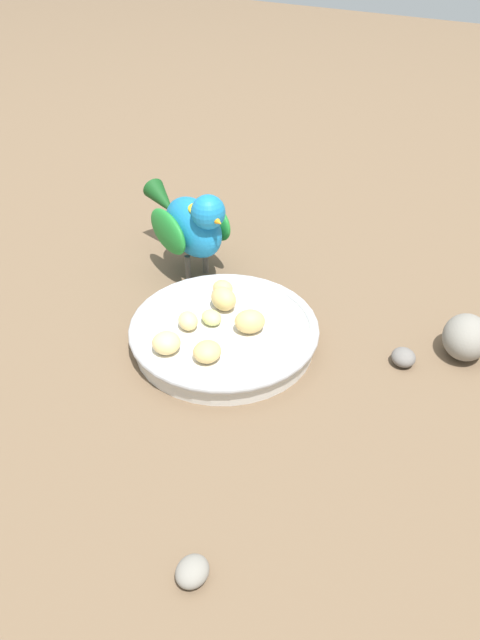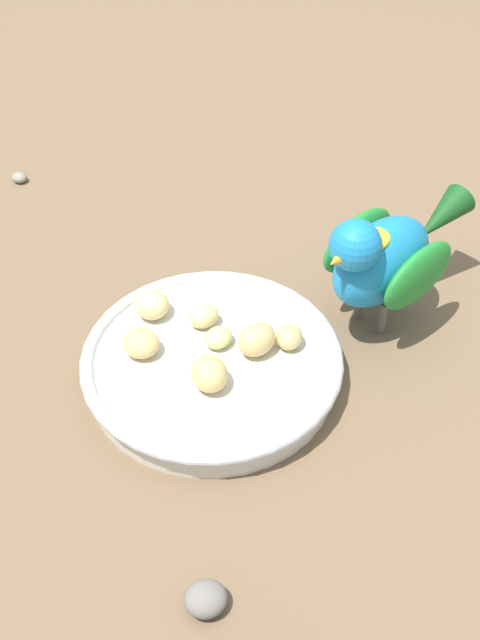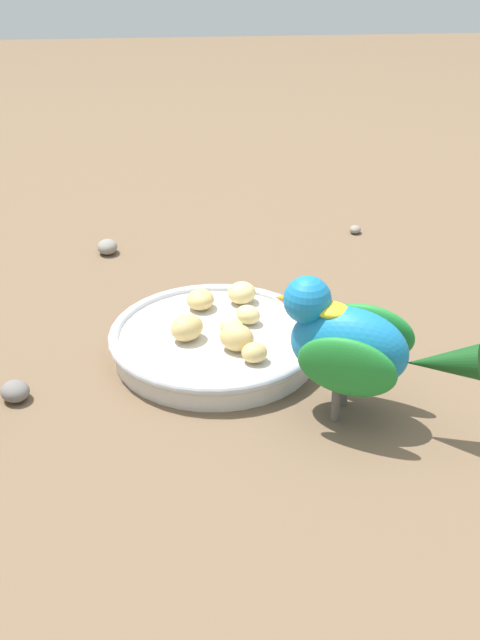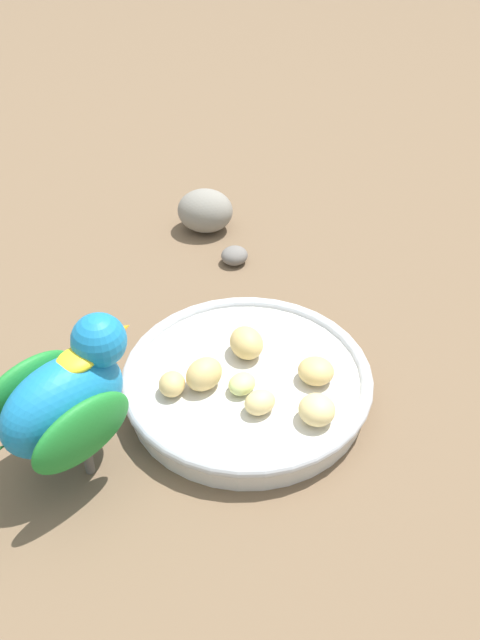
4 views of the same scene
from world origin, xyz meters
The scene contains 13 objects.
ground_plane centered at (0.00, 0.00, 0.00)m, with size 4.00×4.00×0.00m, color brown.
feeding_bowl centered at (0.00, -0.02, 0.02)m, with size 0.23×0.23×0.03m.
apple_piece_0 centered at (-0.01, 0.01, 0.04)m, with size 0.04×0.03×0.03m, color tan.
apple_piece_1 centered at (-0.03, -0.04, 0.04)m, with size 0.04×0.03×0.03m, color tan.
apple_piece_2 centered at (0.02, -0.06, 0.04)m, with size 0.03×0.02×0.02m, color #E5C67F.
apple_piece_3 centered at (0.07, -0.05, 0.04)m, with size 0.03×0.03×0.02m, color #E5C67F.
apple_piece_4 centered at (0.00, -0.04, 0.03)m, with size 0.03×0.02×0.02m, color #C6D17A.
apple_piece_5 centered at (0.06, -0.01, 0.04)m, with size 0.03×0.03×0.02m, color tan.
apple_piece_6 centered at (-0.06, -0.06, 0.04)m, with size 0.03×0.02×0.02m, color tan.
parrot centered at (-0.12, -0.14, 0.08)m, with size 0.13×0.18×0.14m.
pebble_0 centered at (0.32, -0.24, 0.01)m, with size 0.02×0.02×0.01m, color gray.
pebble_1 centered at (-0.07, 0.18, 0.01)m, with size 0.03×0.03×0.02m, color slate.
pebble_2 centered at (0.28, 0.11, 0.01)m, with size 0.03×0.03×0.02m, color gray.
Camera 3 is at (-0.75, 0.02, 0.46)m, focal length 45.36 mm.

